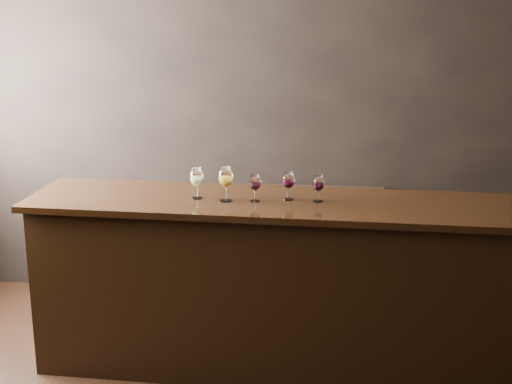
# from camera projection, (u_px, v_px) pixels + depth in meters

# --- Properties ---
(room_shell) EXTENTS (5.02, 4.52, 2.81)m
(room_shell) POSITION_uv_depth(u_px,v_px,m) (154.00, 114.00, 3.43)
(room_shell) COLOR black
(room_shell) RESTS_ON ground
(bar_counter) EXTENTS (3.16, 0.83, 1.10)m
(bar_counter) POSITION_uv_depth(u_px,v_px,m) (284.00, 289.00, 4.57)
(bar_counter) COLOR black
(bar_counter) RESTS_ON ground
(bar_top) EXTENTS (3.27, 0.91, 0.04)m
(bar_top) POSITION_uv_depth(u_px,v_px,m) (285.00, 204.00, 4.43)
(bar_top) COLOR black
(bar_top) RESTS_ON bar_counter
(back_bar_shelf) EXTENTS (2.59, 0.40, 0.93)m
(back_bar_shelf) POSITION_uv_depth(u_px,v_px,m) (217.00, 246.00, 5.62)
(back_bar_shelf) COLOR black
(back_bar_shelf) RESTS_ON ground
(glass_white) EXTENTS (0.08, 0.08, 0.20)m
(glass_white) POSITION_uv_depth(u_px,v_px,m) (197.00, 178.00, 4.44)
(glass_white) COLOR white
(glass_white) RESTS_ON bar_top
(glass_amber) EXTENTS (0.09, 0.09, 0.22)m
(glass_amber) POSITION_uv_depth(u_px,v_px,m) (226.00, 178.00, 4.38)
(glass_amber) COLOR white
(glass_amber) RESTS_ON bar_top
(glass_red_a) EXTENTS (0.07, 0.07, 0.17)m
(glass_red_a) POSITION_uv_depth(u_px,v_px,m) (255.00, 183.00, 4.37)
(glass_red_a) COLOR white
(glass_red_a) RESTS_ON bar_top
(glass_red_b) EXTENTS (0.08, 0.08, 0.18)m
(glass_red_b) POSITION_uv_depth(u_px,v_px,m) (289.00, 181.00, 4.41)
(glass_red_b) COLOR white
(glass_red_b) RESTS_ON bar_top
(glass_red_c) EXTENTS (0.07, 0.07, 0.17)m
(glass_red_c) POSITION_uv_depth(u_px,v_px,m) (319.00, 184.00, 4.37)
(glass_red_c) COLOR white
(glass_red_c) RESTS_ON bar_top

